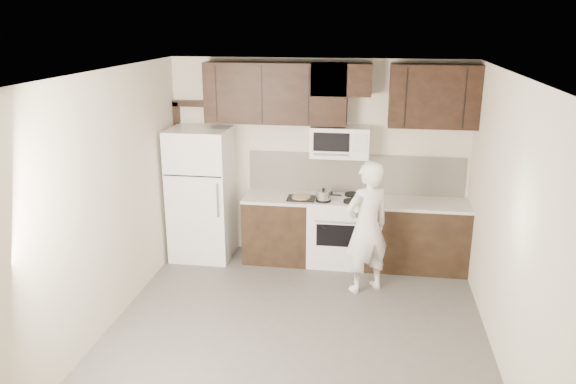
% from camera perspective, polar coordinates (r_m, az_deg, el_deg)
% --- Properties ---
extents(floor, '(4.50, 4.50, 0.00)m').
position_cam_1_polar(floor, '(6.08, 0.70, -14.33)').
color(floor, '#555350').
rests_on(floor, ground).
extents(back_wall, '(4.00, 0.00, 4.00)m').
position_cam_1_polar(back_wall, '(7.64, 3.09, 3.30)').
color(back_wall, beige).
rests_on(back_wall, ground).
extents(ceiling, '(4.50, 4.50, 0.00)m').
position_cam_1_polar(ceiling, '(5.21, 0.81, 11.89)').
color(ceiling, white).
rests_on(ceiling, back_wall).
extents(counter_run, '(2.95, 0.64, 0.91)m').
position_cam_1_polar(counter_run, '(7.58, 7.29, -4.02)').
color(counter_run, black).
rests_on(counter_run, floor).
extents(stove, '(0.76, 0.66, 0.94)m').
position_cam_1_polar(stove, '(7.59, 5.00, -3.88)').
color(stove, white).
rests_on(stove, floor).
extents(backsplash, '(2.90, 0.02, 0.54)m').
position_cam_1_polar(backsplash, '(7.65, 6.79, 1.89)').
color(backsplash, silver).
rests_on(backsplash, counter_run).
extents(upper_cabinets, '(3.48, 0.35, 0.78)m').
position_cam_1_polar(upper_cabinets, '(7.29, 4.72, 10.04)').
color(upper_cabinets, black).
rests_on(upper_cabinets, back_wall).
extents(microwave, '(0.76, 0.42, 0.40)m').
position_cam_1_polar(microwave, '(7.37, 5.30, 5.12)').
color(microwave, white).
rests_on(microwave, upper_cabinets).
extents(refrigerator, '(0.80, 0.76, 1.80)m').
position_cam_1_polar(refrigerator, '(7.73, -8.75, -0.19)').
color(refrigerator, white).
rests_on(refrigerator, floor).
extents(door_trim, '(0.50, 0.08, 2.12)m').
position_cam_1_polar(door_trim, '(8.04, -10.71, 2.97)').
color(door_trim, black).
rests_on(door_trim, floor).
extents(saucepan, '(0.33, 0.19, 0.18)m').
position_cam_1_polar(saucepan, '(7.29, 3.64, -0.38)').
color(saucepan, silver).
rests_on(saucepan, stove).
extents(baking_tray, '(0.36, 0.27, 0.02)m').
position_cam_1_polar(baking_tray, '(7.38, 1.35, -0.65)').
color(baking_tray, black).
rests_on(baking_tray, counter_run).
extents(pizza, '(0.25, 0.25, 0.02)m').
position_cam_1_polar(pizza, '(7.38, 1.35, -0.51)').
color(pizza, tan).
rests_on(pizza, baking_tray).
extents(person, '(0.71, 0.66, 1.63)m').
position_cam_1_polar(person, '(6.73, 8.02, -3.58)').
color(person, white).
rests_on(person, floor).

